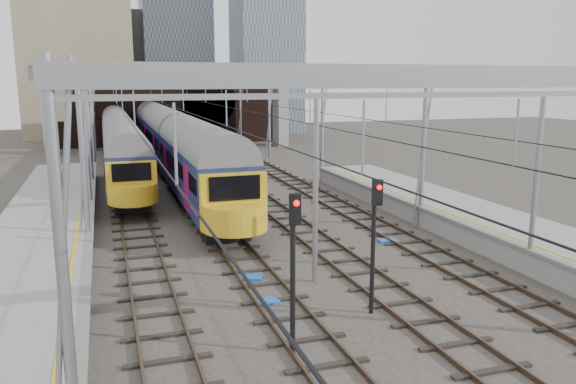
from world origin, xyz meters
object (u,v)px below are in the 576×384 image
object	(u,v)px
train_main	(157,129)
train_second	(118,136)
signal_near_centre	(375,229)
signal_near_left	(294,254)

from	to	relation	value
train_main	train_second	bearing A→B (deg)	-131.93
train_second	signal_near_centre	size ratio (longest dim) A/B	10.66
signal_near_left	signal_near_centre	bearing A→B (deg)	44.93
train_main	signal_near_left	distance (m)	45.42
train_second	train_main	bearing A→B (deg)	48.07
train_main	signal_near_left	world-z (taller)	train_main
train_second	signal_near_left	world-z (taller)	train_second
train_second	signal_near_centre	xyz separation A→B (m)	(6.71, -39.18, 0.40)
train_main	signal_near_left	xyz separation A→B (m)	(-0.62, -45.42, 0.26)
train_second	signal_near_centre	distance (m)	39.76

